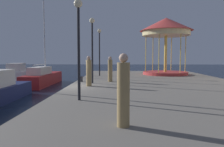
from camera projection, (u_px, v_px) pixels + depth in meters
ground_plane at (68, 98)px, 13.68m from camera, size 120.00×120.00×0.00m
quay_dock at (164, 93)px, 13.48m from camera, size 12.15×29.12×0.80m
sailboat_red at (42, 78)px, 20.10m from camera, size 1.79×6.75×8.00m
motorboat_white at (18, 73)px, 24.80m from camera, size 2.71×4.75×1.92m
carousel at (166, 32)px, 22.03m from camera, size 5.41×5.41×5.85m
lamp_post_near_edge at (78, 32)px, 8.99m from camera, size 0.36×0.36×4.26m
lamp_post_mid_promenade at (92, 39)px, 14.78m from camera, size 0.36×0.36×4.53m
lamp_post_far_end at (99, 44)px, 20.59m from camera, size 0.36×0.36×4.52m
bollard_center at (90, 74)px, 20.86m from camera, size 0.24×0.24×0.40m
bollard_north at (81, 79)px, 15.99m from camera, size 0.24×0.24×0.40m
person_far_corner at (89, 72)px, 13.54m from camera, size 0.34×0.34×1.91m
person_near_carousel at (123, 92)px, 5.67m from camera, size 0.34×0.34×1.96m
person_by_the_water at (110, 70)px, 15.96m from camera, size 0.34×0.34×1.89m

